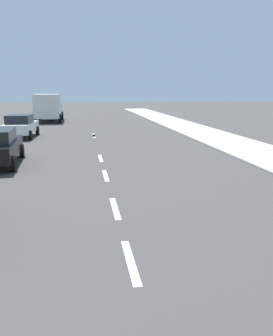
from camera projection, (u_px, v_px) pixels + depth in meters
name	position (u px, v px, depth m)	size (l,w,h in m)	color
ground_plane	(100.00, 157.00, 16.82)	(160.00, 160.00, 0.00)	#423F3D
sidewalk_strip	(238.00, 146.00, 19.96)	(3.60, 80.00, 0.14)	#B2ADA3
lane_stripe_2	(130.00, 261.00, 6.61)	(0.16, 1.80, 0.01)	white
lane_stripe_3	(115.00, 208.00, 9.57)	(0.16, 1.80, 0.01)	white
lane_stripe_4	(106.00, 175.00, 13.23)	(0.16, 1.80, 0.01)	white
lane_stripe_5	(101.00, 158.00, 16.57)	(0.16, 1.80, 0.01)	white
lane_stripe_6	(94.00, 136.00, 24.52)	(0.16, 1.80, 0.01)	white
lane_stripe_7	(94.00, 135.00, 25.05)	(0.16, 1.80, 0.01)	white
parked_car_white	(21.00, 125.00, 23.63)	(2.06, 4.14, 1.57)	white
delivery_truck	(48.00, 107.00, 35.49)	(2.68, 6.24, 2.80)	beige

